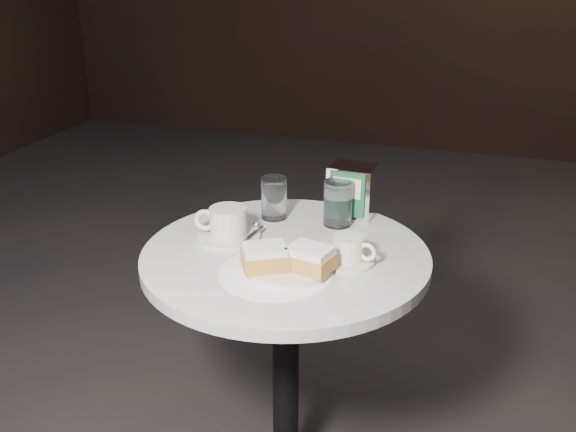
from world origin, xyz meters
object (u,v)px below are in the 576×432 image
(water_glass_right, at_px, (338,204))
(cafe_table, at_px, (286,321))
(water_glass_left, at_px, (274,198))
(beignet_plate, at_px, (287,261))
(napkin_dispenser, at_px, (352,190))
(coffee_cup_left, at_px, (228,226))
(coffee_cup_right, at_px, (349,251))

(water_glass_right, bearing_deg, cafe_table, -111.67)
(water_glass_left, height_order, water_glass_right, water_glass_right)
(beignet_plate, distance_m, napkin_dispenser, 0.39)
(beignet_plate, bearing_deg, water_glass_right, 82.00)
(water_glass_left, distance_m, water_glass_right, 0.18)
(beignet_plate, relative_size, coffee_cup_left, 1.30)
(cafe_table, height_order, water_glass_right, water_glass_right)
(coffee_cup_left, relative_size, coffee_cup_right, 1.22)
(coffee_cup_left, xyz_separation_m, coffee_cup_right, (0.32, -0.03, -0.01))
(water_glass_left, bearing_deg, coffee_cup_right, -38.45)
(coffee_cup_left, relative_size, water_glass_left, 1.62)
(water_glass_left, bearing_deg, cafe_table, -63.42)
(beignet_plate, height_order, water_glass_left, water_glass_left)
(beignet_plate, relative_size, coffee_cup_right, 1.59)
(coffee_cup_right, xyz_separation_m, napkin_dispenser, (-0.06, 0.29, 0.04))
(coffee_cup_right, xyz_separation_m, water_glass_right, (-0.08, 0.21, 0.03))
(coffee_cup_right, relative_size, napkin_dispenser, 1.07)
(coffee_cup_left, bearing_deg, cafe_table, -18.59)
(napkin_dispenser, bearing_deg, coffee_cup_left, -131.69)
(coffee_cup_right, height_order, water_glass_right, water_glass_right)
(beignet_plate, distance_m, water_glass_left, 0.32)
(beignet_plate, bearing_deg, coffee_cup_right, 36.70)
(napkin_dispenser, bearing_deg, water_glass_left, -152.18)
(water_glass_left, bearing_deg, beignet_plate, -65.42)
(cafe_table, bearing_deg, beignet_plate, -69.48)
(coffee_cup_left, height_order, water_glass_left, water_glass_left)
(coffee_cup_left, height_order, napkin_dispenser, napkin_dispenser)
(coffee_cup_right, relative_size, water_glass_left, 1.32)
(coffee_cup_right, height_order, napkin_dispenser, napkin_dispenser)
(cafe_table, xyz_separation_m, water_glass_left, (-0.10, 0.19, 0.25))
(cafe_table, distance_m, coffee_cup_left, 0.29)
(coffee_cup_left, distance_m, water_glass_right, 0.30)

